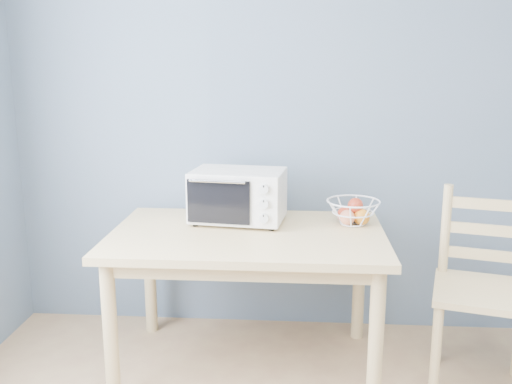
# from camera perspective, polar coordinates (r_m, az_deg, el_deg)

# --- Properties ---
(room) EXTENTS (4.01, 4.51, 2.61)m
(room) POSITION_cam_1_polar(r_m,az_deg,el_deg) (1.17, 18.95, -2.66)
(room) COLOR tan
(room) RESTS_ON ground
(dining_table) EXTENTS (1.40, 0.90, 0.75)m
(dining_table) POSITION_cam_1_polar(r_m,az_deg,el_deg) (2.96, -0.85, -5.89)
(dining_table) COLOR #CEB57B
(dining_table) RESTS_ON ground
(toaster_oven) EXTENTS (0.53, 0.40, 0.29)m
(toaster_oven) POSITION_cam_1_polar(r_m,az_deg,el_deg) (3.07, -2.16, -0.29)
(toaster_oven) COLOR white
(toaster_oven) RESTS_ON dining_table
(fruit_basket) EXTENTS (0.34, 0.34, 0.15)m
(fruit_basket) POSITION_cam_1_polar(r_m,az_deg,el_deg) (3.08, 9.65, -1.96)
(fruit_basket) COLOR white
(fruit_basket) RESTS_ON dining_table
(dining_chair) EXTENTS (0.57, 0.57, 0.99)m
(dining_chair) POSITION_cam_1_polar(r_m,az_deg,el_deg) (3.06, 21.77, -9.39)
(dining_chair) COLOR #CEB57B
(dining_chair) RESTS_ON ground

